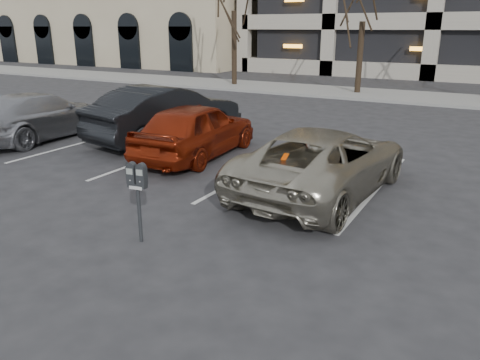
% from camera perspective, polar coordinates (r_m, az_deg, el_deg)
% --- Properties ---
extents(ground, '(140.00, 140.00, 0.00)m').
position_cam_1_polar(ground, '(8.44, 3.22, -4.04)').
color(ground, '#28282B').
rests_on(ground, ground).
extents(sidewalk, '(80.00, 4.00, 0.12)m').
position_cam_1_polar(sidewalk, '(23.48, 21.19, 9.33)').
color(sidewalk, gray).
rests_on(sidewalk, ground).
extents(stall_lines, '(16.90, 5.20, 0.00)m').
position_cam_1_polar(stall_lines, '(10.97, 2.04, 1.31)').
color(stall_lines, silver).
rests_on(stall_lines, ground).
extents(parking_meter, '(0.33, 0.17, 1.25)m').
position_cam_1_polar(parking_meter, '(7.17, -12.42, -0.38)').
color(parking_meter, black).
rests_on(parking_meter, ground).
extents(suv_silver, '(2.54, 4.91, 1.33)m').
position_cam_1_polar(suv_silver, '(9.41, 10.12, 2.32)').
color(suv_silver, '#AFA895').
rests_on(suv_silver, ground).
extents(car_red, '(1.95, 4.25, 1.41)m').
position_cam_1_polar(car_red, '(11.96, -5.36, 6.14)').
color(car_red, maroon).
rests_on(car_red, ground).
extents(car_dark, '(2.52, 5.05, 1.59)m').
position_cam_1_polar(car_dark, '(13.89, -9.02, 8.05)').
color(car_dark, black).
rests_on(car_dark, ground).
extents(car_silver, '(2.31, 4.86, 1.37)m').
position_cam_1_polar(car_silver, '(15.17, -23.33, 7.22)').
color(car_silver, '#97999E').
rests_on(car_silver, ground).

